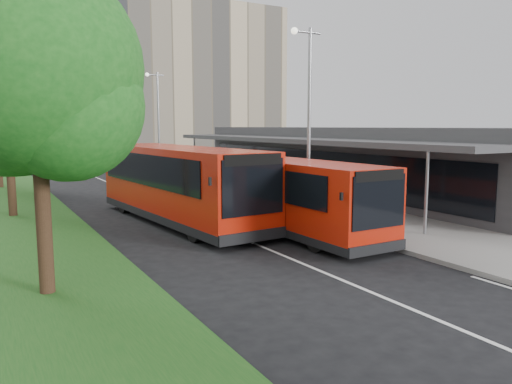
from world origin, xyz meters
TOP-DOWN VIEW (x-y plane):
  - ground at (0.00, 0.00)m, footprint 120.00×120.00m
  - pavement at (6.00, 20.00)m, footprint 5.00×80.00m
  - grass_verge at (-7.00, 20.00)m, footprint 5.00×80.00m
  - lane_centre_line at (0.00, 15.00)m, footprint 0.12×70.00m
  - kerb_dashes at (3.30, 19.00)m, footprint 0.12×56.00m
  - office_block at (14.00, 42.00)m, footprint 22.00×12.00m
  - station_building at (10.86, 8.00)m, footprint 7.70×26.00m
  - tree_near at (-7.01, -2.95)m, footprint 4.89×4.89m
  - tree_mid at (-7.01, 9.05)m, footprint 5.04×5.04m
  - lamp_post_near at (4.12, 2.00)m, footprint 1.44×0.28m
  - lamp_post_far at (4.12, 22.00)m, footprint 1.44×0.28m
  - bus_main at (2.08, 0.42)m, footprint 2.79×9.96m
  - bus_second at (-0.88, 4.23)m, footprint 3.81×11.50m
  - litter_bin at (5.82, 9.45)m, footprint 0.62×0.62m
  - bollard at (4.81, 17.22)m, footprint 0.21×0.21m
  - car_near at (2.02, 39.12)m, footprint 1.76×3.24m
  - car_far at (-0.85, 42.74)m, footprint 2.31×4.19m

SIDE VIEW (x-z plane):
  - ground at x=0.00m, z-range 0.00..0.00m
  - kerb_dashes at x=3.30m, z-range 0.00..0.01m
  - lane_centre_line at x=0.00m, z-range 0.00..0.01m
  - grass_verge at x=-7.00m, z-range 0.00..0.10m
  - pavement at x=6.00m, z-range 0.00..0.15m
  - car_near at x=2.02m, z-range 0.00..1.05m
  - car_far at x=-0.85m, z-range 0.00..1.31m
  - litter_bin at x=5.82m, z-range 0.15..1.17m
  - bollard at x=4.81m, z-range 0.15..1.27m
  - bus_main at x=2.08m, z-range 0.04..2.83m
  - bus_second at x=-0.88m, z-range 0.04..3.24m
  - station_building at x=10.86m, z-range 0.04..4.04m
  - lamp_post_near at x=4.12m, z-range 0.72..8.72m
  - lamp_post_far at x=4.12m, z-range 0.72..8.72m
  - tree_near at x=-7.01m, z-range 1.14..9.00m
  - tree_mid at x=-7.01m, z-range 1.18..9.29m
  - office_block at x=14.00m, z-range 0.00..18.00m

